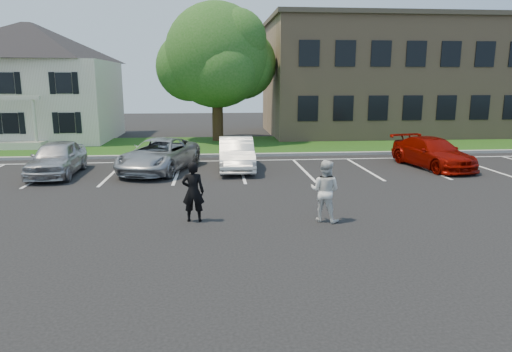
{
  "coord_description": "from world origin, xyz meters",
  "views": [
    {
      "loc": [
        -1.19,
        -11.84,
        3.97
      ],
      "look_at": [
        0.0,
        1.0,
        1.25
      ],
      "focal_mm": 32.0,
      "sensor_mm": 36.0,
      "label": 1
    }
  ],
  "objects_px": {
    "car_white_sedan": "(236,154)",
    "car_red_compact": "(433,153)",
    "office_building": "(415,78)",
    "man_black_suit": "(193,192)",
    "man_white_shirt": "(325,191)",
    "car_silver_minivan": "(159,155)",
    "car_silver_west": "(57,158)",
    "tree": "(218,58)",
    "house": "(33,82)"
  },
  "relations": [
    {
      "from": "car_white_sedan",
      "to": "car_red_compact",
      "type": "xyz_separation_m",
      "value": [
        9.04,
        -0.36,
        -0.03
      ]
    },
    {
      "from": "office_building",
      "to": "man_black_suit",
      "type": "xyz_separation_m",
      "value": [
        -15.81,
        -21.18,
        -3.29
      ]
    },
    {
      "from": "car_red_compact",
      "to": "man_white_shirt",
      "type": "bearing_deg",
      "value": -143.05
    },
    {
      "from": "car_red_compact",
      "to": "car_silver_minivan",
      "type": "bearing_deg",
      "value": 167.95
    },
    {
      "from": "car_white_sedan",
      "to": "man_white_shirt",
      "type": "bearing_deg",
      "value": -74.45
    },
    {
      "from": "man_white_shirt",
      "to": "car_red_compact",
      "type": "bearing_deg",
      "value": -100.99
    },
    {
      "from": "car_silver_west",
      "to": "car_white_sedan",
      "type": "height_order",
      "value": "car_silver_west"
    },
    {
      "from": "car_white_sedan",
      "to": "car_red_compact",
      "type": "distance_m",
      "value": 9.05
    },
    {
      "from": "tree",
      "to": "man_white_shirt",
      "type": "bearing_deg",
      "value": -81.18
    },
    {
      "from": "man_white_shirt",
      "to": "car_silver_minivan",
      "type": "xyz_separation_m",
      "value": [
        -5.55,
        7.88,
        -0.18
      ]
    },
    {
      "from": "man_black_suit",
      "to": "car_silver_minivan",
      "type": "bearing_deg",
      "value": -72.78
    },
    {
      "from": "tree",
      "to": "man_black_suit",
      "type": "relative_size",
      "value": 5.07
    },
    {
      "from": "office_building",
      "to": "man_black_suit",
      "type": "relative_size",
      "value": 12.91
    },
    {
      "from": "man_black_suit",
      "to": "car_silver_minivan",
      "type": "height_order",
      "value": "man_black_suit"
    },
    {
      "from": "man_white_shirt",
      "to": "car_white_sedan",
      "type": "height_order",
      "value": "man_white_shirt"
    },
    {
      "from": "car_silver_west",
      "to": "car_red_compact",
      "type": "distance_m",
      "value": 16.66
    },
    {
      "from": "man_black_suit",
      "to": "tree",
      "type": "bearing_deg",
      "value": -89.48
    },
    {
      "from": "house",
      "to": "car_silver_minivan",
      "type": "height_order",
      "value": "house"
    },
    {
      "from": "man_black_suit",
      "to": "car_red_compact",
      "type": "height_order",
      "value": "man_black_suit"
    },
    {
      "from": "car_red_compact",
      "to": "car_white_sedan",
      "type": "bearing_deg",
      "value": 167.01
    },
    {
      "from": "office_building",
      "to": "car_silver_minivan",
      "type": "relative_size",
      "value": 4.37
    },
    {
      "from": "tree",
      "to": "car_red_compact",
      "type": "height_order",
      "value": "tree"
    },
    {
      "from": "car_white_sedan",
      "to": "man_black_suit",
      "type": "bearing_deg",
      "value": -101.29
    },
    {
      "from": "man_black_suit",
      "to": "car_silver_minivan",
      "type": "xyz_separation_m",
      "value": [
        -1.82,
        7.56,
        -0.16
      ]
    },
    {
      "from": "man_black_suit",
      "to": "house",
      "type": "bearing_deg",
      "value": -56.01
    },
    {
      "from": "man_white_shirt",
      "to": "house",
      "type": "bearing_deg",
      "value": -21.17
    },
    {
      "from": "house",
      "to": "man_white_shirt",
      "type": "distance_m",
      "value": 24.71
    },
    {
      "from": "office_building",
      "to": "car_silver_west",
      "type": "distance_m",
      "value": 26.22
    },
    {
      "from": "house",
      "to": "car_red_compact",
      "type": "xyz_separation_m",
      "value": [
        21.83,
        -11.89,
        -3.15
      ]
    },
    {
      "from": "tree",
      "to": "man_white_shirt",
      "type": "height_order",
      "value": "tree"
    },
    {
      "from": "car_red_compact",
      "to": "man_black_suit",
      "type": "bearing_deg",
      "value": -156.38
    },
    {
      "from": "car_silver_minivan",
      "to": "house",
      "type": "bearing_deg",
      "value": 145.62
    },
    {
      "from": "office_building",
      "to": "house",
      "type": "bearing_deg",
      "value": -175.72
    },
    {
      "from": "man_black_suit",
      "to": "car_white_sedan",
      "type": "distance_m",
      "value": 7.79
    },
    {
      "from": "house",
      "to": "office_building",
      "type": "relative_size",
      "value": 0.46
    },
    {
      "from": "car_silver_west",
      "to": "car_silver_minivan",
      "type": "distance_m",
      "value": 4.23
    },
    {
      "from": "car_silver_west",
      "to": "car_red_compact",
      "type": "relative_size",
      "value": 0.92
    },
    {
      "from": "man_black_suit",
      "to": "man_white_shirt",
      "type": "xyz_separation_m",
      "value": [
        3.73,
        -0.32,
        0.02
      ]
    },
    {
      "from": "car_silver_west",
      "to": "car_red_compact",
      "type": "xyz_separation_m",
      "value": [
        16.65,
        0.22,
        -0.05
      ]
    },
    {
      "from": "car_silver_west",
      "to": "car_white_sedan",
      "type": "xyz_separation_m",
      "value": [
        7.62,
        0.58,
        -0.02
      ]
    },
    {
      "from": "car_silver_west",
      "to": "house",
      "type": "bearing_deg",
      "value": 111.34
    },
    {
      "from": "office_building",
      "to": "car_red_compact",
      "type": "height_order",
      "value": "office_building"
    },
    {
      "from": "office_building",
      "to": "car_white_sedan",
      "type": "bearing_deg",
      "value": -136.35
    },
    {
      "from": "office_building",
      "to": "man_black_suit",
      "type": "bearing_deg",
      "value": -126.74
    },
    {
      "from": "office_building",
      "to": "car_silver_west",
      "type": "relative_size",
      "value": 5.18
    },
    {
      "from": "man_black_suit",
      "to": "car_white_sedan",
      "type": "xyz_separation_m",
      "value": [
        1.6,
        7.63,
        -0.15
      ]
    },
    {
      "from": "house",
      "to": "man_black_suit",
      "type": "height_order",
      "value": "house"
    },
    {
      "from": "house",
      "to": "tree",
      "type": "xyz_separation_m",
      "value": [
        12.16,
        -1.7,
        1.52
      ]
    },
    {
      "from": "man_white_shirt",
      "to": "car_silver_west",
      "type": "relative_size",
      "value": 0.41
    },
    {
      "from": "car_white_sedan",
      "to": "car_silver_west",
      "type": "bearing_deg",
      "value": -175.05
    }
  ]
}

